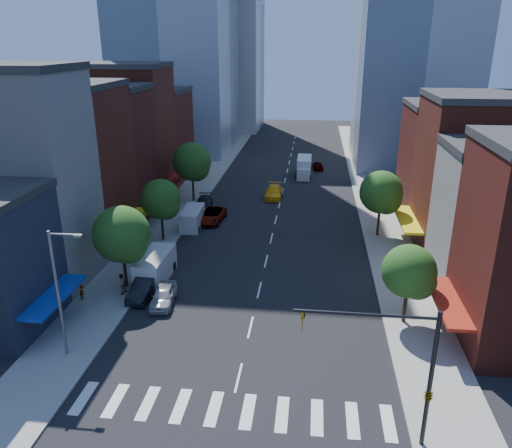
{
  "coord_description": "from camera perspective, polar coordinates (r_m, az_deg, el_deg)",
  "views": [
    {
      "loc": [
        4.19,
        -26.16,
        20.29
      ],
      "look_at": [
        -0.62,
        14.86,
        5.0
      ],
      "focal_mm": 35.0,
      "sensor_mm": 36.0,
      "label": 1
    }
  ],
  "objects": [
    {
      "name": "tree_left_near",
      "position": [
        43.07,
        -14.96,
        -1.4
      ],
      "size": [
        4.8,
        4.8,
        7.3
      ],
      "color": "black",
      "rests_on": "sidewalk_left"
    },
    {
      "name": "sidewalk_right",
      "position": [
        69.68,
        13.26,
        2.9
      ],
      "size": [
        5.0,
        120.0,
        0.15
      ],
      "primitive_type": "cube",
      "color": "gray",
      "rests_on": "ground"
    },
    {
      "name": "tree_right_near",
      "position": [
        38.43,
        17.31,
        -5.45
      ],
      "size": [
        4.0,
        4.0,
        6.2
      ],
      "color": "black",
      "rests_on": "sidewalk_right"
    },
    {
      "name": "crosswalk",
      "position": [
        31.07,
        -2.89,
        -20.47
      ],
      "size": [
        19.0,
        3.0,
        0.01
      ],
      "primitive_type": "cube",
      "color": "silver",
      "rests_on": "ground"
    },
    {
      "name": "parked_car_third",
      "position": [
        59.2,
        -5.08,
        0.98
      ],
      "size": [
        2.96,
        5.73,
        1.54
      ],
      "primitive_type": "imported",
      "rotation": [
        0.0,
        0.0,
        -0.07
      ],
      "color": "#999999",
      "rests_on": "ground"
    },
    {
      "name": "bldg_left_5",
      "position": [
        78.6,
        -12.3,
        9.75
      ],
      "size": [
        12.0,
        10.0,
        13.0
      ],
      "primitive_type": "cube",
      "color": "#521C14",
      "rests_on": "ground"
    },
    {
      "name": "parked_car_front",
      "position": [
        41.69,
        -10.53,
        -8.02
      ],
      "size": [
        2.11,
        4.48,
        1.48
      ],
      "primitive_type": "imported",
      "rotation": [
        0.0,
        0.0,
        0.09
      ],
      "color": "#A9A9AE",
      "rests_on": "ground"
    },
    {
      "name": "parked_car_rear",
      "position": [
        64.28,
        -5.94,
        2.45
      ],
      "size": [
        2.55,
        4.99,
        1.39
      ],
      "primitive_type": "imported",
      "rotation": [
        0.0,
        0.0,
        0.13
      ],
      "color": "black",
      "rests_on": "ground"
    },
    {
      "name": "cargo_van_near",
      "position": [
        45.59,
        -11.49,
        -4.88
      ],
      "size": [
        2.45,
        5.73,
        2.41
      ],
      "rotation": [
        0.0,
        0.0,
        -0.03
      ],
      "color": "silver",
      "rests_on": "ground"
    },
    {
      "name": "tree_left_mid",
      "position": [
        52.94,
        -10.71,
        2.63
      ],
      "size": [
        4.2,
        4.2,
        6.65
      ],
      "color": "black",
      "rests_on": "sidewalk_left"
    },
    {
      "name": "taxi",
      "position": [
        68.21,
        2.05,
        3.68
      ],
      "size": [
        2.21,
        5.41,
        1.57
      ],
      "primitive_type": "imported",
      "rotation": [
        0.0,
        0.0,
        -0.0
      ],
      "color": "yellow",
      "rests_on": "ground"
    },
    {
      "name": "pedestrian_far",
      "position": [
        43.59,
        -15.13,
        -6.65
      ],
      "size": [
        0.96,
        1.07,
        1.79
      ],
      "primitive_type": "imported",
      "rotation": [
        0.0,
        0.0,
        -1.97
      ],
      "color": "#999999",
      "rests_on": "sidewalk_left"
    },
    {
      "name": "bldg_right_2",
      "position": [
        54.43,
        24.56,
        4.87
      ],
      "size": [
        12.0,
        10.0,
        15.0
      ],
      "primitive_type": "cube",
      "color": "#5B2215",
      "rests_on": "ground"
    },
    {
      "name": "traffic_signal",
      "position": [
        27.62,
        18.13,
        -16.61
      ],
      "size": [
        7.24,
        2.24,
        8.0
      ],
      "color": "black",
      "rests_on": "sidewalk_right"
    },
    {
      "name": "bldg_left_2",
      "position": [
        54.44,
        -21.2,
        5.89
      ],
      "size": [
        12.0,
        9.0,
        16.0
      ],
      "primitive_type": "cube",
      "color": "#5B2215",
      "rests_on": "ground"
    },
    {
      "name": "tree_right_far",
      "position": [
        54.83,
        14.25,
        3.34
      ],
      "size": [
        4.6,
        4.6,
        7.2
      ],
      "color": "black",
      "rests_on": "sidewalk_right"
    },
    {
      "name": "cargo_van_far",
      "position": [
        57.51,
        -7.3,
        0.64
      ],
      "size": [
        2.29,
        5.24,
        2.2
      ],
      "rotation": [
        0.0,
        0.0,
        0.04
      ],
      "color": "silver",
      "rests_on": "ground"
    },
    {
      "name": "bldg_right_3",
      "position": [
        63.97,
        21.89,
        6.4
      ],
      "size": [
        12.0,
        10.0,
        13.0
      ],
      "primitive_type": "cube",
      "color": "#521C14",
      "rests_on": "ground"
    },
    {
      "name": "tower_far_w",
      "position": [
        123.42,
        -4.02,
        23.85
      ],
      "size": [
        18.0,
        18.0,
        56.0
      ],
      "primitive_type": "cube",
      "color": "#9EA5AD",
      "rests_on": "ground"
    },
    {
      "name": "traffic_car_oncoming",
      "position": [
        78.97,
        5.12,
        5.85
      ],
      "size": [
        1.58,
        4.16,
        1.35
      ],
      "primitive_type": "imported",
      "rotation": [
        0.0,
        0.0,
        3.11
      ],
      "color": "black",
      "rests_on": "ground"
    },
    {
      "name": "sidewalk_left",
      "position": [
        71.17,
        -7.17,
        3.65
      ],
      "size": [
        5.0,
        120.0,
        0.15
      ],
      "primitive_type": "cube",
      "color": "gray",
      "rests_on": "ground"
    },
    {
      "name": "ground",
      "position": [
        33.37,
        -2.01,
        -17.14
      ],
      "size": [
        220.0,
        220.0,
        0.0
      ],
      "primitive_type": "plane",
      "color": "black",
      "rests_on": "ground"
    },
    {
      "name": "bldg_left_1",
      "position": [
        47.1,
        -25.98,
        4.37
      ],
      "size": [
        12.0,
        8.0,
        18.0
      ],
      "primitive_type": "cube",
      "color": "#B3AFA5",
      "rests_on": "ground"
    },
    {
      "name": "traffic_car_far",
      "position": [
        84.24,
        7.08,
        6.68
      ],
      "size": [
        1.98,
        3.98,
        1.3
      ],
      "primitive_type": "imported",
      "rotation": [
        0.0,
        0.0,
        3.26
      ],
      "color": "#999999",
      "rests_on": "ground"
    },
    {
      "name": "streetlight",
      "position": [
        34.92,
        -21.53,
        -6.69
      ],
      "size": [
        2.25,
        0.25,
        9.0
      ],
      "color": "slate",
      "rests_on": "sidewalk_left"
    },
    {
      "name": "tree_left_far",
      "position": [
        65.76,
        -7.22,
        6.89
      ],
      "size": [
        5.0,
        5.0,
        7.75
      ],
      "color": "black",
      "rests_on": "sidewalk_left"
    },
    {
      "name": "bldg_left_4",
      "position": [
        69.47,
        -14.9,
        9.87
      ],
      "size": [
        12.0,
        9.0,
        17.0
      ],
      "primitive_type": "cube",
      "color": "#5B2215",
      "rests_on": "ground"
    },
    {
      "name": "pedestrian_near",
      "position": [
        43.84,
        -19.31,
        -7.16
      ],
      "size": [
        0.42,
        0.59,
        1.52
      ],
      "primitive_type": "imported",
      "rotation": [
        0.0,
        0.0,
        1.68
      ],
      "color": "#999999",
      "rests_on": "sidewalk_left"
    },
    {
      "name": "bldg_left_3",
      "position": [
        61.98,
        -17.61,
        7.46
      ],
      "size": [
        12.0,
        8.0,
        15.0
      ],
      "primitive_type": "cube",
      "color": "#521C14",
      "rests_on": "ground"
    },
    {
      "name": "parked_car_second",
      "position": [
        43.17,
        -12.69,
        -7.11
      ],
      "size": [
        1.77,
        4.74,
        1.55
      ],
      "primitive_type": "imported",
      "rotation": [
        0.0,
        0.0,
        -0.03
      ],
      "color": "black",
      "rests_on": "ground"
    },
    {
      "name": "box_truck",
      "position": [
        79.5,
        5.51,
        6.44
      ],
      "size": [
        2.25,
        7.13,
        2.87
      ],
      "rotation": [
        0.0,
        0.0,
        -0.0
      ],
      "color": "silver",
      "rests_on": "ground"
    }
  ]
}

